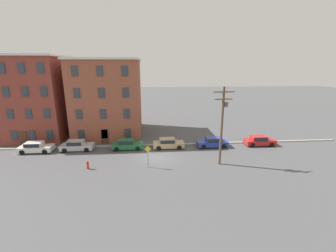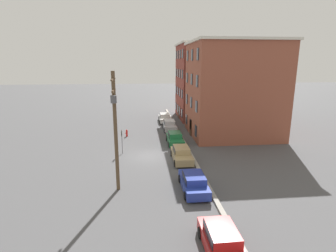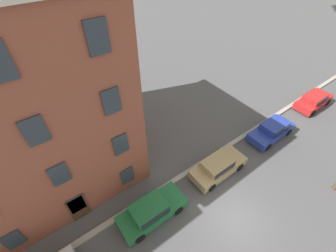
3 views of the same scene
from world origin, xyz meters
The scene contains 13 objects.
ground_plane centered at (0.00, 0.00, 0.00)m, with size 200.00×200.00×0.00m, color #4C4C4F.
kerb_strip centered at (0.00, 4.50, 0.08)m, with size 56.00×0.36×0.16m, color #9E998E.
apartment_corner centered at (-19.60, 11.48, 6.57)m, with size 10.63×11.47×13.11m.
apartment_midblock centered at (-7.83, 11.68, 6.33)m, with size 10.86×11.87×12.63m.
car_white centered at (-16.63, 3.12, 0.75)m, with size 4.40×1.92×1.43m.
car_silver centered at (-11.24, 3.38, 0.75)m, with size 4.40×1.92×1.43m.
car_green centered at (-4.25, 3.31, 0.75)m, with size 4.40×1.92×1.43m.
car_tan centered at (1.58, 3.25, 0.75)m, with size 4.40×1.92×1.43m.
car_blue centered at (8.13, 3.21, 0.75)m, with size 4.40×1.92×1.43m.
car_red centered at (15.21, 3.33, 0.75)m, with size 4.40×1.92×1.43m.
caution_sign centered at (-1.26, -2.97, 1.78)m, with size 0.84×0.08×2.71m.
utility_pole centered at (7.36, -2.72, 5.21)m, with size 2.40×0.44×9.27m.
fire_hydrant centered at (-8.16, -2.83, 0.48)m, with size 0.24×0.34×0.96m.
Camera 1 is at (-0.91, -27.14, 11.45)m, focal length 24.00 mm.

